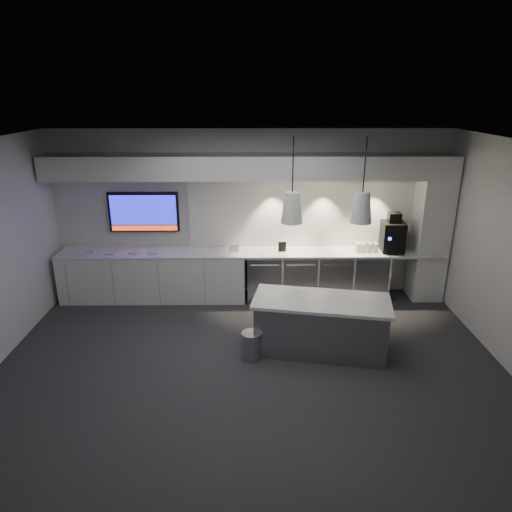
{
  "coord_description": "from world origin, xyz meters",
  "views": [
    {
      "loc": [
        0.02,
        -5.5,
        3.57
      ],
      "look_at": [
        0.09,
        1.1,
        1.2
      ],
      "focal_mm": 32.0,
      "sensor_mm": 36.0,
      "label": 1
    }
  ],
  "objects_px": {
    "wall_tv": "(144,212)",
    "bin": "(252,345)",
    "island": "(320,325)",
    "coffee_machine": "(393,235)"
  },
  "relations": [
    {
      "from": "coffee_machine",
      "to": "island",
      "type": "bearing_deg",
      "value": -125.48
    },
    {
      "from": "wall_tv",
      "to": "island",
      "type": "relative_size",
      "value": 0.61
    },
    {
      "from": "island",
      "to": "coffee_machine",
      "type": "bearing_deg",
      "value": 61.59
    },
    {
      "from": "bin",
      "to": "coffee_machine",
      "type": "xyz_separation_m",
      "value": [
        2.51,
        2.06,
        0.98
      ]
    },
    {
      "from": "bin",
      "to": "coffee_machine",
      "type": "height_order",
      "value": "coffee_machine"
    },
    {
      "from": "island",
      "to": "coffee_machine",
      "type": "distance_m",
      "value": 2.53
    },
    {
      "from": "wall_tv",
      "to": "bin",
      "type": "xyz_separation_m",
      "value": [
        1.92,
        -2.31,
        -1.36
      ]
    },
    {
      "from": "coffee_machine",
      "to": "bin",
      "type": "bearing_deg",
      "value": -137.0
    },
    {
      "from": "island",
      "to": "coffee_machine",
      "type": "height_order",
      "value": "coffee_machine"
    },
    {
      "from": "island",
      "to": "wall_tv",
      "type": "bearing_deg",
      "value": 154.66
    }
  ]
}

